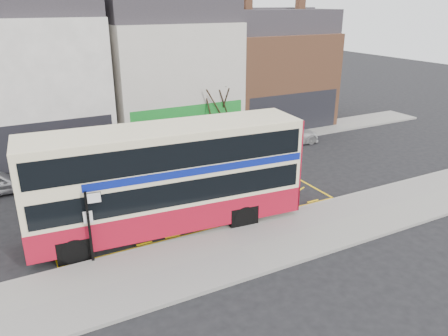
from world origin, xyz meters
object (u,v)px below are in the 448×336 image
bus_stop_post (90,220)px  street_tree_right (216,95)px  car_grey (105,162)px  double_decker_bus (168,177)px  car_white (288,135)px

bus_stop_post → street_tree_right: street_tree_right is taller
street_tree_right → car_grey: bearing=-170.7°
double_decker_bus → car_white: double_decker_bus is taller
bus_stop_post → car_grey: (2.80, 9.84, -1.27)m
double_decker_bus → car_white: 14.80m
bus_stop_post → street_tree_right: 15.93m
double_decker_bus → car_grey: (-0.95, 8.53, -1.88)m
bus_stop_post → car_grey: bearing=81.5°
bus_stop_post → car_white: 18.61m
bus_stop_post → car_white: bearing=37.3°
bus_stop_post → street_tree_right: bearing=52.4°
bus_stop_post → car_grey: size_ratio=0.73×
bus_stop_post → double_decker_bus: bearing=26.6°
double_decker_bus → bus_stop_post: 4.02m
car_grey → car_white: (13.29, -0.57, 0.01)m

